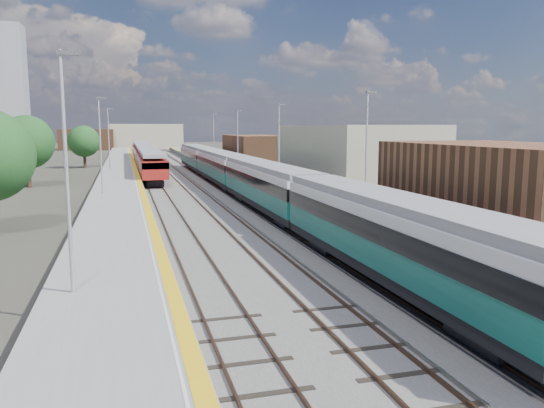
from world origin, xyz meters
name	(u,v)px	position (x,y,z in m)	size (l,w,h in m)	color
ground	(203,183)	(0.00, 50.00, 0.00)	(320.00, 320.00, 0.00)	#47443A
ballast_bed	(180,181)	(-2.25, 52.50, 0.03)	(10.50, 155.00, 0.06)	#565451
tracks	(184,179)	(-1.65, 54.18, 0.11)	(8.96, 160.00, 0.17)	#4C3323
platform_right	(244,175)	(5.28, 52.49, 0.54)	(4.70, 155.00, 8.52)	slate
platform_left	(119,178)	(-9.05, 52.49, 0.52)	(4.30, 155.00, 8.52)	slate
buildings	(84,109)	(-18.12, 138.60, 10.70)	(72.00, 185.50, 40.00)	brown
green_train	(240,173)	(1.50, 36.88, 2.10)	(2.71, 75.62, 2.99)	black
red_train	(145,156)	(-5.50, 71.15, 2.00)	(2.67, 54.28, 3.37)	black
tree_b	(27,142)	(-17.97, 49.71, 4.67)	(5.47, 5.47, 7.41)	#382619
tree_c	(84,141)	(-14.24, 76.20, 4.04)	(4.74, 4.74, 6.43)	#382619
tree_d	(364,144)	(24.81, 60.84, 3.82)	(4.48, 4.48, 6.08)	#382619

